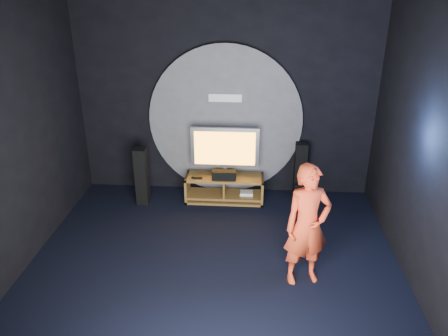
# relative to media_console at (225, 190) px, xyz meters

# --- Properties ---
(floor) EXTENTS (5.00, 5.00, 0.00)m
(floor) POSITION_rel_media_console_xyz_m (-0.02, -2.05, -0.20)
(floor) COLOR black
(floor) RESTS_ON ground
(back_wall) EXTENTS (5.00, 0.04, 3.50)m
(back_wall) POSITION_rel_media_console_xyz_m (-0.02, 0.45, 1.55)
(back_wall) COLOR black
(back_wall) RESTS_ON ground
(front_wall) EXTENTS (5.00, 0.04, 3.50)m
(front_wall) POSITION_rel_media_console_xyz_m (-0.02, -4.55, 1.55)
(front_wall) COLOR black
(front_wall) RESTS_ON ground
(left_wall) EXTENTS (0.04, 5.00, 3.50)m
(left_wall) POSITION_rel_media_console_xyz_m (-2.52, -2.05, 1.55)
(left_wall) COLOR black
(left_wall) RESTS_ON ground
(right_wall) EXTENTS (0.04, 5.00, 3.50)m
(right_wall) POSITION_rel_media_console_xyz_m (2.48, -2.05, 1.55)
(right_wall) COLOR black
(right_wall) RESTS_ON ground
(wall_disc_panel) EXTENTS (2.60, 0.11, 2.60)m
(wall_disc_panel) POSITION_rel_media_console_xyz_m (-0.02, 0.39, 1.11)
(wall_disc_panel) COLOR #515156
(wall_disc_panel) RESTS_ON ground
(media_console) EXTENTS (1.33, 0.45, 0.45)m
(media_console) POSITION_rel_media_console_xyz_m (0.00, 0.00, 0.00)
(media_console) COLOR olive
(media_console) RESTS_ON ground
(tv) EXTENTS (1.14, 0.22, 0.84)m
(tv) POSITION_rel_media_console_xyz_m (-0.01, 0.07, 0.72)
(tv) COLOR #AEAEB5
(tv) RESTS_ON media_console
(center_speaker) EXTENTS (0.40, 0.15, 0.15)m
(center_speaker) POSITION_rel_media_console_xyz_m (-0.01, -0.11, 0.33)
(center_speaker) COLOR black
(center_speaker) RESTS_ON media_console
(remote) EXTENTS (0.18, 0.05, 0.02)m
(remote) POSITION_rel_media_console_xyz_m (-0.46, -0.12, 0.27)
(remote) COLOR black
(remote) RESTS_ON media_console
(tower_speaker_left) EXTENTS (0.20, 0.22, 0.99)m
(tower_speaker_left) POSITION_rel_media_console_xyz_m (-1.38, -0.19, 0.30)
(tower_speaker_left) COLOR black
(tower_speaker_left) RESTS_ON ground
(tower_speaker_right) EXTENTS (0.20, 0.22, 0.99)m
(tower_speaker_right) POSITION_rel_media_console_xyz_m (1.28, 0.26, 0.30)
(tower_speaker_right) COLOR black
(tower_speaker_right) RESTS_ON ground
(subwoofer) EXTENTS (0.27, 0.27, 0.30)m
(subwoofer) POSITION_rel_media_console_xyz_m (1.32, 0.18, -0.05)
(subwoofer) COLOR black
(subwoofer) RESTS_ON ground
(player) EXTENTS (0.66, 0.53, 1.59)m
(player) POSITION_rel_media_console_xyz_m (1.14, -2.08, 0.60)
(player) COLOR #EB4220
(player) RESTS_ON ground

